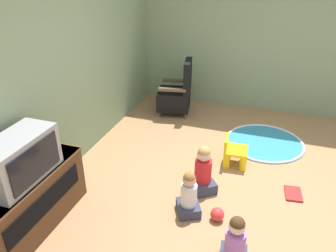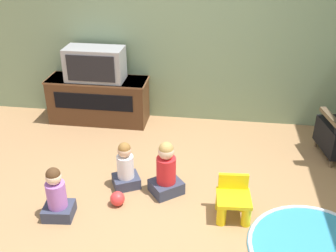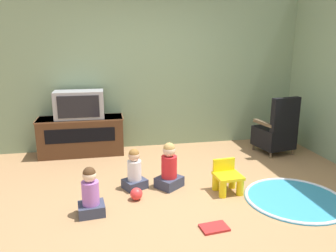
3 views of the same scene
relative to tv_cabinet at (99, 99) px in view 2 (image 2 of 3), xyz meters
The scene contains 10 objects.
ground_plane 2.26m from the tv_cabinet, 56.54° to the right, with size 30.00×30.00×0.00m, color #9E754C.
wall_back 1.59m from the tv_cabinet, 15.81° to the left, with size 5.73×0.12×2.86m.
tv_cabinet is the anchor object (origin of this frame).
television 0.52m from the tv_cabinet, 90.00° to the right, with size 0.77×0.39×0.44m.
yellow_kid_chair 2.58m from the tv_cabinet, 44.09° to the right, with size 0.34×0.33×0.40m.
play_mat 3.36m from the tv_cabinet, 39.94° to the right, with size 1.18×1.18×0.04m.
child_watching_left 2.05m from the tv_cabinet, 84.25° to the right, with size 0.30×0.27×0.55m.
child_watching_center 1.64m from the tv_cabinet, 63.59° to the right, with size 0.35×0.33×0.53m.
child_watching_right 1.92m from the tv_cabinet, 52.42° to the right, with size 0.40×0.40×0.60m.
toy_ball 1.95m from the tv_cabinet, 68.18° to the right, with size 0.15×0.15×0.15m.
Camera 2 is at (0.42, -2.95, 2.53)m, focal length 42.00 mm.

